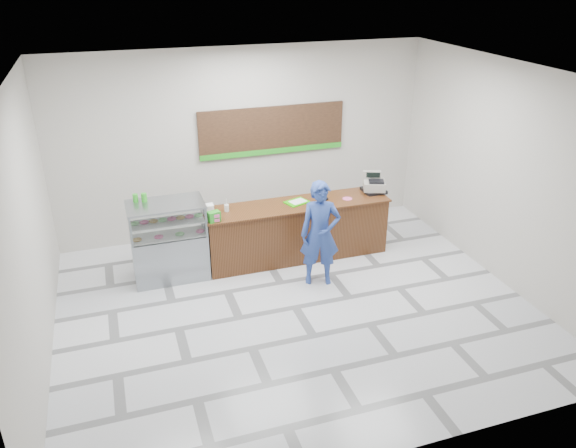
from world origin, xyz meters
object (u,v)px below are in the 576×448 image
object	(u,v)px
sales_counter	(297,230)
cash_register	(374,185)
serving_tray	(297,202)
customer	(320,234)
display_case	(169,240)

from	to	relation	value
sales_counter	cash_register	bearing A→B (deg)	3.36
sales_counter	serving_tray	size ratio (longest dim) A/B	7.14
cash_register	customer	world-z (taller)	customer
sales_counter	customer	bearing A→B (deg)	-85.61
serving_tray	cash_register	bearing A→B (deg)	-17.99
sales_counter	customer	world-z (taller)	customer
display_case	serving_tray	distance (m)	2.27
cash_register	serving_tray	distance (m)	1.49
serving_tray	customer	bearing A→B (deg)	-106.47
serving_tray	customer	xyz separation A→B (m)	(0.06, -0.97, -0.17)
sales_counter	display_case	distance (m)	2.23
cash_register	customer	bearing A→B (deg)	-123.10
serving_tray	display_case	bearing A→B (deg)	161.30
sales_counter	cash_register	distance (m)	1.64
cash_register	display_case	bearing A→B (deg)	-157.28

